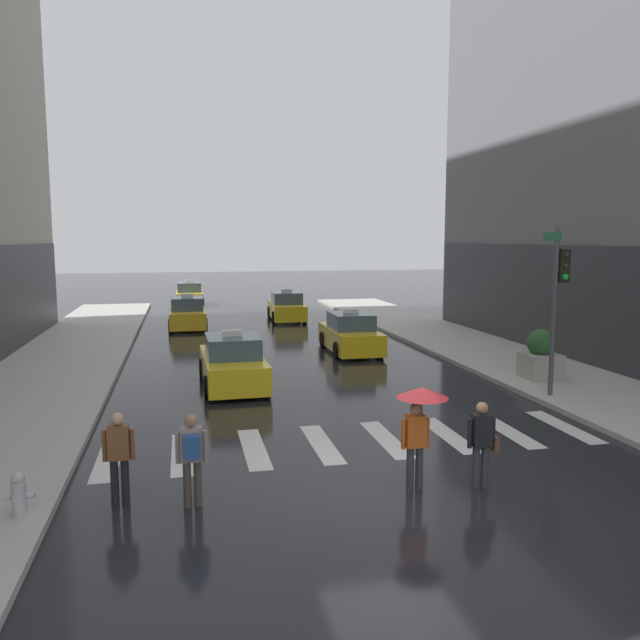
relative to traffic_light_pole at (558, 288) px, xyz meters
name	(u,v)px	position (x,y,z in m)	size (l,w,h in m)	color
ground_plane	(398,492)	(-6.64, -5.42, -3.26)	(160.00, 160.00, 0.00)	black
crosswalk_markings	(354,441)	(-6.64, -2.42, -3.25)	(11.30, 2.80, 0.01)	silver
traffic_light_pole	(558,288)	(0.00, 0.00, 0.00)	(0.44, 0.84, 4.80)	#47474C
taxi_lead	(233,363)	(-8.94, 3.73, -2.53)	(2.01, 4.58, 1.80)	yellow
taxi_second	(350,334)	(-3.71, 8.81, -2.53)	(1.99, 4.57, 1.80)	yellow
taxi_third	(187,314)	(-10.20, 17.45, -2.53)	(1.94, 4.54, 1.80)	gold
taxi_fourth	(287,307)	(-4.61, 19.53, -2.53)	(2.08, 4.61, 1.80)	yellow
taxi_fifth	(190,295)	(-9.95, 28.84, -2.53)	(1.96, 4.56, 1.80)	gold
pedestrian_with_umbrella	(420,410)	(-6.21, -5.34, -1.74)	(0.96, 0.96, 1.94)	#333338
pedestrian_with_backpack	(192,453)	(-10.34, -5.25, -2.29)	(0.55, 0.43, 1.65)	#473D33
pedestrian_with_handbag	(482,440)	(-5.06, -5.55, -2.32)	(0.60, 0.24, 1.65)	#333338
pedestrian_plain_coat	(119,452)	(-11.58, -4.85, -2.32)	(0.55, 0.24, 1.65)	black
fire_hydrant	(19,493)	(-13.12, -5.28, -2.75)	(0.48, 0.24, 0.72)	#B2B2B7
planter_near_corner	(541,356)	(0.86, 2.11, -2.38)	(1.10, 1.10, 1.60)	#A8A399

